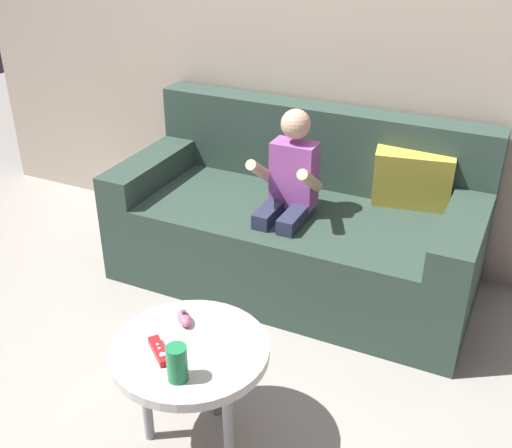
# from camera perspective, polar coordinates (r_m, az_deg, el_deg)

# --- Properties ---
(ground_plane) EXTENTS (8.70, 8.70, 0.00)m
(ground_plane) POSITION_cam_1_polar(r_m,az_deg,el_deg) (2.51, -7.69, -17.42)
(ground_plane) COLOR #9E998E
(wall_back) EXTENTS (4.35, 0.05, 2.50)m
(wall_back) POSITION_cam_1_polar(r_m,az_deg,el_deg) (3.18, 6.53, 18.52)
(wall_back) COLOR #B2A38E
(wall_back) RESTS_ON ground
(couch) EXTENTS (1.75, 0.80, 0.83)m
(couch) POSITION_cam_1_polar(r_m,az_deg,el_deg) (3.13, 3.99, -0.15)
(couch) COLOR #2D4238
(couch) RESTS_ON ground
(person_seated_on_couch) EXTENTS (0.29, 0.36, 0.92)m
(person_seated_on_couch) POSITION_cam_1_polar(r_m,az_deg,el_deg) (2.88, 2.81, 2.54)
(person_seated_on_couch) COLOR #282D47
(person_seated_on_couch) RESTS_ON ground
(coffee_table) EXTENTS (0.53, 0.53, 0.44)m
(coffee_table) POSITION_cam_1_polar(r_m,az_deg,el_deg) (2.16, -5.94, -11.96)
(coffee_table) COLOR beige
(coffee_table) RESTS_ON ground
(game_remote_red_near_edge) EXTENTS (0.13, 0.12, 0.03)m
(game_remote_red_near_edge) POSITION_cam_1_polar(r_m,az_deg,el_deg) (2.10, -8.79, -11.34)
(game_remote_red_near_edge) COLOR red
(game_remote_red_near_edge) RESTS_ON coffee_table
(nunchuk_pink) EXTENTS (0.09, 0.10, 0.05)m
(nunchuk_pink) POSITION_cam_1_polar(r_m,az_deg,el_deg) (2.21, -6.56, -8.49)
(nunchuk_pink) COLOR pink
(nunchuk_pink) RESTS_ON coffee_table
(soda_can) EXTENTS (0.07, 0.07, 0.12)m
(soda_can) POSITION_cam_1_polar(r_m,az_deg,el_deg) (1.97, -7.18, -12.44)
(soda_can) COLOR #1E7F47
(soda_can) RESTS_ON coffee_table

